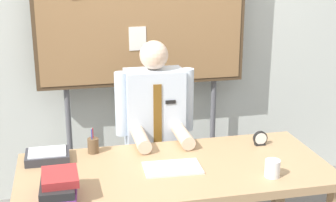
{
  "coord_description": "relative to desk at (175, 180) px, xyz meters",
  "views": [
    {
      "loc": [
        -0.61,
        -2.53,
        1.93
      ],
      "look_at": [
        0.0,
        0.19,
        1.08
      ],
      "focal_mm": 51.86,
      "sensor_mm": 36.0,
      "label": 1
    }
  ],
  "objects": [
    {
      "name": "back_wall",
      "position": [
        0.0,
        1.27,
        0.7
      ],
      "size": [
        6.4,
        0.08,
        2.7
      ],
      "primitive_type": "cube",
      "color": "silver",
      "rests_on": "ground_plane"
    },
    {
      "name": "desk",
      "position": [
        0.0,
        0.0,
        0.0
      ],
      "size": [
        1.82,
        0.81,
        0.73
      ],
      "color": "tan",
      "rests_on": "ground_plane"
    },
    {
      "name": "person",
      "position": [
        0.0,
        0.61,
        -0.01
      ],
      "size": [
        0.55,
        0.56,
        1.37
      ],
      "color": "#2D2D33",
      "rests_on": "ground_plane"
    },
    {
      "name": "bulletin_board",
      "position": [
        -0.0,
        1.06,
        0.84
      ],
      "size": [
        1.6,
        0.09,
        2.07
      ],
      "color": "#4C3823",
      "rests_on": "ground_plane"
    },
    {
      "name": "book_stack",
      "position": [
        -0.66,
        -0.24,
        0.15
      ],
      "size": [
        0.2,
        0.3,
        0.14
      ],
      "color": "#72337F",
      "rests_on": "desk"
    },
    {
      "name": "open_notebook",
      "position": [
        -0.02,
        -0.02,
        0.09
      ],
      "size": [
        0.34,
        0.22,
        0.01
      ],
      "primitive_type": "cube",
      "rotation": [
        0.0,
        0.0,
        -0.04
      ],
      "color": "silver",
      "rests_on": "desk"
    },
    {
      "name": "desk_clock",
      "position": [
        0.62,
        0.21,
        0.12
      ],
      "size": [
        0.09,
        0.04,
        0.09
      ],
      "color": "black",
      "rests_on": "desk"
    },
    {
      "name": "coffee_mug",
      "position": [
        0.5,
        -0.24,
        0.13
      ],
      "size": [
        0.09,
        0.09,
        0.1
      ],
      "primitive_type": "cylinder",
      "color": "white",
      "rests_on": "desk"
    },
    {
      "name": "pen_holder",
      "position": [
        -0.45,
        0.32,
        0.13
      ],
      "size": [
        0.07,
        0.07,
        0.16
      ],
      "color": "brown",
      "rests_on": "desk"
    },
    {
      "name": "paper_tray",
      "position": [
        -0.73,
        0.27,
        0.11
      ],
      "size": [
        0.26,
        0.2,
        0.06
      ],
      "color": "#333338",
      "rests_on": "desk"
    }
  ]
}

